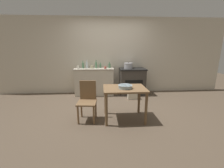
# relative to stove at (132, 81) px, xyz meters

# --- Properties ---
(ground_plane) EXTENTS (14.00, 14.00, 0.00)m
(ground_plane) POSITION_rel_stove_xyz_m (-0.76, -1.28, -0.44)
(ground_plane) COLOR brown
(wall_back) EXTENTS (8.00, 0.07, 2.55)m
(wall_back) POSITION_rel_stove_xyz_m (-0.76, 0.31, 0.83)
(wall_back) COLOR beige
(wall_back) RESTS_ON ground_plane
(counter_cabinet) EXTENTS (1.30, 0.51, 0.90)m
(counter_cabinet) POSITION_rel_stove_xyz_m (-1.29, 0.03, 0.01)
(counter_cabinet) COLOR beige
(counter_cabinet) RESTS_ON ground_plane
(stove) EXTENTS (0.86, 0.59, 0.88)m
(stove) POSITION_rel_stove_xyz_m (0.00, 0.00, 0.00)
(stove) COLOR #38332D
(stove) RESTS_ON ground_plane
(work_table) EXTENTS (0.91, 0.68, 0.73)m
(work_table) POSITION_rel_stove_xyz_m (-0.55, -1.82, 0.16)
(work_table) COLOR brown
(work_table) RESTS_ON ground_plane
(chair) EXTENTS (0.43, 0.43, 0.86)m
(chair) POSITION_rel_stove_xyz_m (-1.36, -1.78, 0.02)
(chair) COLOR brown
(chair) RESTS_ON ground_plane
(flour_sack) EXTENTS (0.28, 0.20, 0.34)m
(flour_sack) POSITION_rel_stove_xyz_m (-0.09, -0.51, -0.27)
(flour_sack) COLOR beige
(flour_sack) RESTS_ON ground_plane
(stock_pot) EXTENTS (0.29, 0.29, 0.21)m
(stock_pot) POSITION_rel_stove_xyz_m (-0.15, 0.02, 0.53)
(stock_pot) COLOR #A8A8AD
(stock_pot) RESTS_ON stove
(mixing_bowl_large) EXTENTS (0.30, 0.30, 0.07)m
(mixing_bowl_large) POSITION_rel_stove_xyz_m (-0.55, -1.87, 0.33)
(mixing_bowl_large) COLOR #93A8B2
(mixing_bowl_large) RESTS_ON work_table
(bottle_far_left) EXTENTS (0.07, 0.07, 0.25)m
(bottle_far_left) POSITION_rel_stove_xyz_m (-1.64, 0.06, 0.55)
(bottle_far_left) COLOR #517F5B
(bottle_far_left) RESTS_ON counter_cabinet
(bottle_left) EXTENTS (0.08, 0.08, 0.27)m
(bottle_left) POSITION_rel_stove_xyz_m (-1.52, 0.09, 0.56)
(bottle_left) COLOR silver
(bottle_left) RESTS_ON counter_cabinet
(bottle_mid_left) EXTENTS (0.08, 0.08, 0.20)m
(bottle_mid_left) POSITION_rel_stove_xyz_m (-0.77, 0.06, 0.53)
(bottle_mid_left) COLOR #517F5B
(bottle_mid_left) RESTS_ON counter_cabinet
(bottle_center_left) EXTENTS (0.06, 0.06, 0.18)m
(bottle_center_left) POSITION_rel_stove_xyz_m (-1.07, 0.13, 0.52)
(bottle_center_left) COLOR #517F5B
(bottle_center_left) RESTS_ON counter_cabinet
(bottle_center) EXTENTS (0.07, 0.07, 0.26)m
(bottle_center) POSITION_rel_stove_xyz_m (-1.21, 0.08, 0.56)
(bottle_center) COLOR #517F5B
(bottle_center) RESTS_ON counter_cabinet
(cup_center_right) EXTENTS (0.07, 0.07, 0.09)m
(cup_center_right) POSITION_rel_stove_xyz_m (-1.80, -0.02, 0.50)
(cup_center_right) COLOR silver
(cup_center_right) RESTS_ON counter_cabinet
(cup_mid_right) EXTENTS (0.07, 0.07, 0.08)m
(cup_mid_right) POSITION_rel_stove_xyz_m (-0.92, -0.11, 0.49)
(cup_mid_right) COLOR #B74C42
(cup_mid_right) RESTS_ON counter_cabinet
(cup_right) EXTENTS (0.08, 0.08, 0.09)m
(cup_right) POSITION_rel_stove_xyz_m (-1.36, 0.01, 0.50)
(cup_right) COLOR beige
(cup_right) RESTS_ON counter_cabinet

